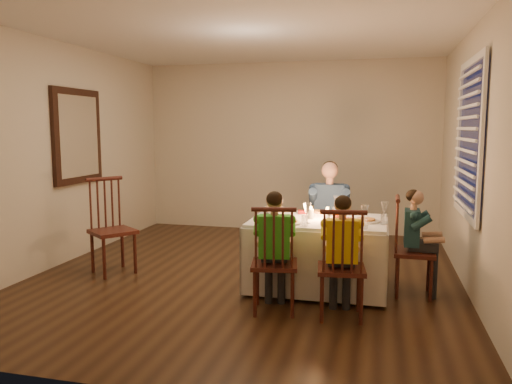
% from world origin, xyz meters
% --- Properties ---
extents(ground, '(5.00, 5.00, 0.00)m').
position_xyz_m(ground, '(0.00, 0.00, 0.00)').
color(ground, black).
rests_on(ground, ground).
extents(wall_left, '(0.02, 5.00, 2.60)m').
position_xyz_m(wall_left, '(-2.25, 0.00, 1.30)').
color(wall_left, beige).
rests_on(wall_left, ground).
extents(wall_right, '(0.02, 5.00, 2.60)m').
position_xyz_m(wall_right, '(2.25, 0.00, 1.30)').
color(wall_right, beige).
rests_on(wall_right, ground).
extents(wall_back, '(4.50, 0.02, 2.60)m').
position_xyz_m(wall_back, '(0.00, 2.50, 1.30)').
color(wall_back, beige).
rests_on(wall_back, ground).
extents(ceiling, '(5.00, 5.00, 0.00)m').
position_xyz_m(ceiling, '(0.00, 0.00, 2.60)').
color(ceiling, white).
rests_on(ceiling, wall_back).
extents(dining_table, '(1.35, 0.98, 0.67)m').
position_xyz_m(dining_table, '(0.81, -0.24, 0.50)').
color(dining_table, silver).
rests_on(dining_table, ground).
extents(chair_adult, '(0.42, 0.41, 0.96)m').
position_xyz_m(chair_adult, '(0.84, 0.52, 0.00)').
color(chair_adult, '#34150E').
rests_on(chair_adult, ground).
extents(chair_near_left, '(0.45, 0.44, 0.96)m').
position_xyz_m(chair_near_left, '(0.52, -0.98, 0.00)').
color(chair_near_left, '#34150E').
rests_on(chair_near_left, ground).
extents(chair_near_right, '(0.43, 0.42, 0.96)m').
position_xyz_m(chair_near_right, '(1.10, -0.98, 0.00)').
color(chair_near_right, '#34150E').
rests_on(chair_near_right, ground).
extents(chair_end, '(0.38, 0.40, 0.96)m').
position_xyz_m(chair_end, '(1.73, -0.24, 0.00)').
color(chair_end, '#34150E').
rests_on(chair_end, ground).
extents(chair_extra, '(0.59, 0.60, 1.06)m').
position_xyz_m(chair_extra, '(-1.45, -0.27, 0.00)').
color(chair_extra, '#34150E').
rests_on(chair_extra, ground).
extents(adult, '(0.48, 0.44, 1.23)m').
position_xyz_m(adult, '(0.84, 0.52, 0.00)').
color(adult, navy).
rests_on(adult, ground).
extents(child_green, '(0.40, 0.38, 1.07)m').
position_xyz_m(child_green, '(0.52, -0.98, 0.00)').
color(child_green, green).
rests_on(child_green, ground).
extents(child_yellow, '(0.38, 0.35, 1.05)m').
position_xyz_m(child_yellow, '(1.10, -0.98, 0.00)').
color(child_yellow, yellow).
rests_on(child_yellow, ground).
extents(child_teal, '(0.31, 0.33, 1.03)m').
position_xyz_m(child_teal, '(1.73, -0.24, 0.00)').
color(child_teal, '#19373E').
rests_on(child_teal, ground).
extents(setting_adult, '(0.26, 0.26, 0.02)m').
position_xyz_m(setting_adult, '(0.79, 0.07, 0.71)').
color(setting_adult, white).
rests_on(setting_adult, dining_table).
extents(setting_green, '(0.26, 0.26, 0.02)m').
position_xyz_m(setting_green, '(0.56, -0.54, 0.71)').
color(setting_green, white).
rests_on(setting_green, dining_table).
extents(setting_yellow, '(0.26, 0.26, 0.02)m').
position_xyz_m(setting_yellow, '(1.09, -0.53, 0.71)').
color(setting_yellow, white).
rests_on(setting_yellow, dining_table).
extents(setting_teal, '(0.26, 0.26, 0.02)m').
position_xyz_m(setting_teal, '(1.27, -0.27, 0.71)').
color(setting_teal, white).
rests_on(setting_teal, dining_table).
extents(candle_left, '(0.06, 0.06, 0.10)m').
position_xyz_m(candle_left, '(0.73, -0.24, 0.75)').
color(candle_left, white).
rests_on(candle_left, dining_table).
extents(candle_right, '(0.06, 0.06, 0.10)m').
position_xyz_m(candle_right, '(0.90, -0.24, 0.75)').
color(candle_right, white).
rests_on(candle_right, dining_table).
extents(squash, '(0.09, 0.09, 0.09)m').
position_xyz_m(squash, '(0.27, 0.04, 0.75)').
color(squash, yellow).
rests_on(squash, dining_table).
extents(orange_fruit, '(0.08, 0.08, 0.08)m').
position_xyz_m(orange_fruit, '(0.98, -0.19, 0.74)').
color(orange_fruit, '#F24F14').
rests_on(orange_fruit, dining_table).
extents(serving_bowl, '(0.29, 0.29, 0.06)m').
position_xyz_m(serving_bowl, '(0.30, 0.02, 0.73)').
color(serving_bowl, white).
rests_on(serving_bowl, dining_table).
extents(wall_mirror, '(0.06, 0.95, 1.15)m').
position_xyz_m(wall_mirror, '(-2.22, 0.30, 1.50)').
color(wall_mirror, black).
rests_on(wall_mirror, wall_left).
extents(window_blinds, '(0.07, 1.34, 1.54)m').
position_xyz_m(window_blinds, '(2.21, 0.10, 1.50)').
color(window_blinds, black).
rests_on(window_blinds, wall_right).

